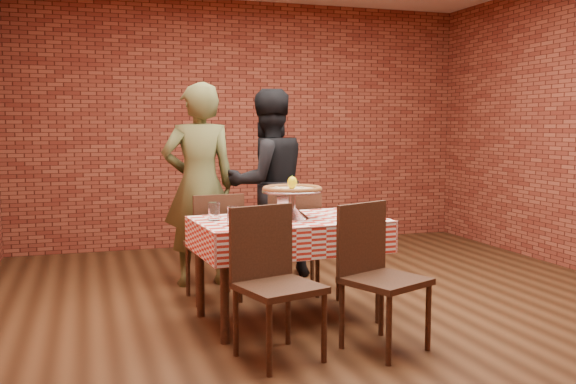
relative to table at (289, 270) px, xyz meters
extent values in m
plane|color=black|center=(0.46, 0.07, -0.38)|extent=(6.00, 6.00, 0.00)
plane|color=maroon|center=(0.46, 3.07, 1.08)|extent=(5.50, 0.00, 5.50)
cube|color=#412618|center=(0.00, 0.00, 0.00)|extent=(1.39, 0.90, 0.75)
cylinder|color=beige|center=(0.03, 0.02, 0.59)|extent=(0.54, 0.54, 0.03)
ellipsoid|color=#FCE70B|center=(0.03, 0.02, 0.64)|extent=(0.09, 0.09, 0.09)
cylinder|color=white|center=(-0.46, -0.19, 0.45)|extent=(0.09, 0.09, 0.13)
cylinder|color=white|center=(-0.54, 0.08, 0.45)|extent=(0.09, 0.09, 0.13)
cylinder|color=white|center=(0.47, -0.06, 0.39)|extent=(0.16, 0.16, 0.01)
cube|color=white|center=(0.64, -0.11, 0.39)|extent=(0.05, 0.04, 0.00)
cube|color=white|center=(0.64, -0.13, 0.39)|extent=(0.06, 0.05, 0.00)
cube|color=silver|center=(0.02, 0.28, 0.45)|extent=(0.11, 0.10, 0.14)
imported|color=#4D502B|center=(-0.44, 1.25, 0.53)|extent=(0.66, 0.43, 1.81)
imported|color=black|center=(0.22, 1.35, 0.51)|extent=(0.97, 0.82, 1.77)
camera|label=1|loc=(-1.41, -4.34, 1.06)|focal=39.43mm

